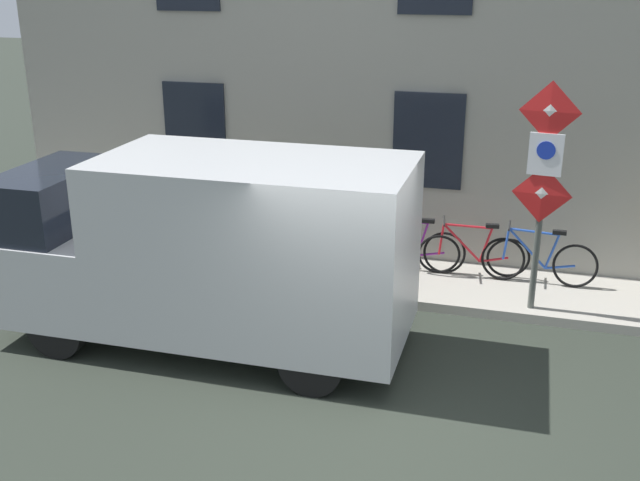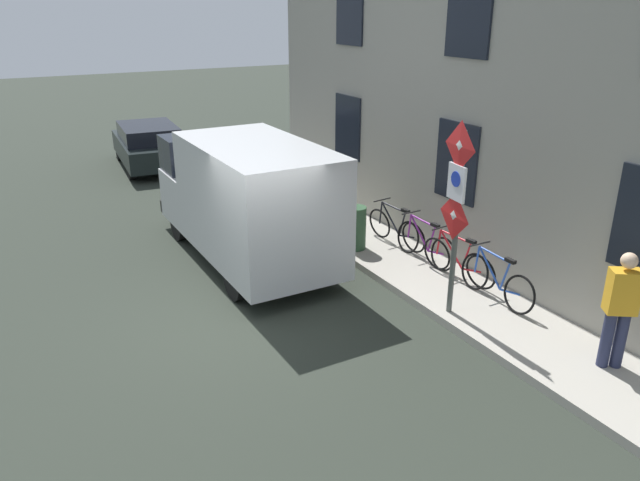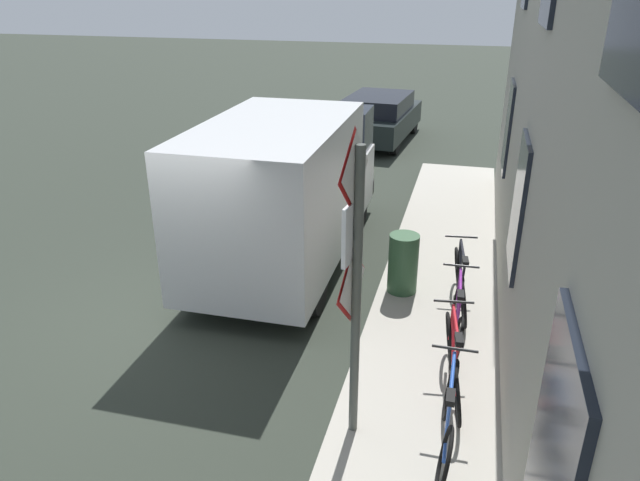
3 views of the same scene
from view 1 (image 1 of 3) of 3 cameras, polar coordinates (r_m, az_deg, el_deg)
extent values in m
plane|color=#2A3028|center=(8.85, 3.33, -11.87)|extent=(80.00, 80.00, 0.00)
cube|color=#ADA79A|center=(11.83, 7.05, -3.10)|extent=(1.75, 16.40, 0.14)
cube|color=gray|center=(12.20, 8.66, 13.23)|extent=(0.70, 14.40, 6.59)
cube|color=black|center=(12.03, 8.13, 7.43)|extent=(0.06, 1.10, 1.50)
cube|color=black|center=(13.15, -9.37, 8.42)|extent=(0.06, 1.10, 1.50)
cylinder|color=#474C47|center=(10.61, 16.27, 2.57)|extent=(0.09, 0.09, 3.01)
pyramid|color=silver|center=(10.25, 16.88, 9.18)|extent=(0.10, 0.50, 0.50)
pyramid|color=red|center=(10.25, 16.89, 9.18)|extent=(0.09, 0.56, 0.56)
cube|color=white|center=(10.37, 16.60, 6.21)|extent=(0.10, 0.44, 0.56)
cylinder|color=#1933B2|center=(10.33, 16.63, 6.50)|extent=(0.04, 0.24, 0.24)
pyramid|color=silver|center=(10.49, 16.29, 3.27)|extent=(0.10, 0.50, 0.50)
pyramid|color=red|center=(10.49, 16.30, 3.28)|extent=(0.09, 0.56, 0.56)
cube|color=silver|center=(9.40, -4.82, -0.39)|extent=(2.03, 3.81, 2.18)
cube|color=silver|center=(10.73, -17.88, -1.78)|extent=(2.01, 1.41, 1.10)
cube|color=black|center=(10.57, -19.35, 2.89)|extent=(1.93, 0.99, 0.84)
cube|color=black|center=(11.28, -20.89, -3.12)|extent=(2.00, 0.17, 0.28)
cylinder|color=black|center=(10.13, -19.14, -6.26)|extent=(0.23, 0.76, 0.76)
cylinder|color=black|center=(11.48, -14.28, -2.66)|extent=(0.23, 0.76, 0.76)
cylinder|color=black|center=(8.79, -0.65, -9.23)|extent=(0.23, 0.76, 0.76)
cylinder|color=black|center=(10.31, 2.10, -4.65)|extent=(0.23, 0.76, 0.76)
torus|color=black|center=(11.88, 13.59, -1.36)|extent=(0.14, 0.66, 0.66)
torus|color=black|center=(11.90, 18.63, -1.83)|extent=(0.14, 0.66, 0.66)
cylinder|color=blue|center=(11.81, 15.30, -0.58)|extent=(0.04, 0.60, 0.60)
cylinder|color=blue|center=(11.72, 15.79, 0.64)|extent=(0.04, 0.73, 0.07)
cylinder|color=blue|center=(11.82, 17.05, -0.81)|extent=(0.04, 0.18, 0.55)
cylinder|color=blue|center=(11.90, 17.60, -1.92)|extent=(0.04, 0.43, 0.12)
cylinder|color=blue|center=(11.80, 13.81, -0.25)|extent=(0.04, 0.09, 0.50)
cube|color=black|center=(11.72, 17.56, 0.58)|extent=(0.08, 0.20, 0.06)
cylinder|color=#262626|center=(11.70, 14.05, 1.11)|extent=(0.46, 0.03, 0.03)
torus|color=black|center=(11.88, 8.93, -1.03)|extent=(0.21, 0.67, 0.66)
torus|color=black|center=(11.94, 13.97, -1.28)|extent=(0.21, 0.67, 0.66)
cylinder|color=red|center=(11.82, 10.61, -0.17)|extent=(0.11, 0.60, 0.60)
cylinder|color=red|center=(11.74, 11.06, 1.06)|extent=(0.13, 0.73, 0.07)
cylinder|color=red|center=(11.85, 12.36, -0.34)|extent=(0.06, 0.19, 0.55)
cylinder|color=red|center=(11.94, 12.94, -1.41)|extent=(0.09, 0.43, 0.12)
cylinder|color=red|center=(11.80, 9.11, 0.09)|extent=(0.05, 0.09, 0.50)
cube|color=black|center=(11.75, 12.83, 1.07)|extent=(0.11, 0.21, 0.06)
cylinder|color=#262626|center=(11.70, 9.31, 1.46)|extent=(0.46, 0.09, 0.03)
torus|color=black|center=(12.07, 4.37, -0.50)|extent=(0.16, 0.66, 0.66)
torus|color=black|center=(11.96, 9.33, -0.92)|extent=(0.16, 0.66, 0.66)
cylinder|color=purple|center=(11.95, 5.99, 0.29)|extent=(0.06, 0.60, 0.60)
cylinder|color=purple|center=(11.86, 6.39, 1.50)|extent=(0.06, 0.73, 0.07)
cylinder|color=purple|center=(11.92, 7.71, 0.08)|extent=(0.04, 0.19, 0.55)
cylinder|color=purple|center=(11.99, 8.31, -1.02)|extent=(0.05, 0.43, 0.12)
cylinder|color=purple|center=(11.98, 4.52, 0.60)|extent=(0.04, 0.09, 0.50)
cube|color=black|center=(11.81, 8.14, 1.47)|extent=(0.09, 0.20, 0.06)
cylinder|color=#262626|center=(11.88, 4.67, 1.94)|extent=(0.46, 0.05, 0.03)
torus|color=black|center=(12.25, -0.11, -0.14)|extent=(0.20, 0.67, 0.66)
torus|color=black|center=(12.13, 4.79, -0.41)|extent=(0.20, 0.67, 0.66)
cylinder|color=black|center=(12.13, 1.47, 0.69)|extent=(0.11, 0.60, 0.60)
cylinder|color=black|center=(12.04, 1.83, 1.90)|extent=(0.12, 0.73, 0.07)
cylinder|color=black|center=(12.10, 3.17, 0.53)|extent=(0.06, 0.19, 0.55)
cylinder|color=black|center=(12.16, 3.79, -0.53)|extent=(0.09, 0.43, 0.12)
cylinder|color=black|center=(12.16, 0.01, 0.95)|extent=(0.05, 0.09, 0.50)
cube|color=black|center=(11.99, 3.55, 1.92)|extent=(0.10, 0.21, 0.06)
cylinder|color=#262626|center=(12.06, 0.13, 2.29)|extent=(0.46, 0.08, 0.03)
cylinder|color=#2D5133|center=(11.43, 0.05, -0.98)|extent=(0.44, 0.44, 0.90)
camera|label=2|loc=(8.01, 77.51, 6.44)|focal=33.95mm
camera|label=3|loc=(12.13, 41.58, 13.97)|focal=33.27mm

